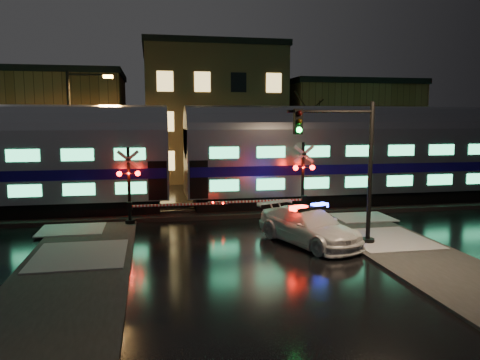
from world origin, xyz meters
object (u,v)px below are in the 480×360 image
crossing_signal_left (137,194)px  traffic_light (349,171)px  streetlight (75,129)px  police_car (309,226)px  crossing_signal_right (297,188)px

crossing_signal_left → traffic_light: traffic_light is taller
crossing_signal_left → traffic_light: 10.69m
streetlight → crossing_signal_left: bearing=-60.2°
police_car → streetlight: (-11.27, 11.65, 4.01)m
police_car → crossing_signal_left: crossing_signal_left is taller
streetlight → crossing_signal_right: bearing=-28.5°
police_car → crossing_signal_left: bearing=125.1°
crossing_signal_right → crossing_signal_left: 8.47m
police_car → traffic_light: traffic_light is taller
crossing_signal_left → traffic_light: size_ratio=0.92×
crossing_signal_right → police_car: bearing=-101.7°
traffic_light → streetlight: streetlight is taller
crossing_signal_right → traffic_light: bearing=-85.7°
crossing_signal_right → streetlight: size_ratio=0.71×
crossing_signal_left → streetlight: (-3.83, 6.70, 3.15)m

